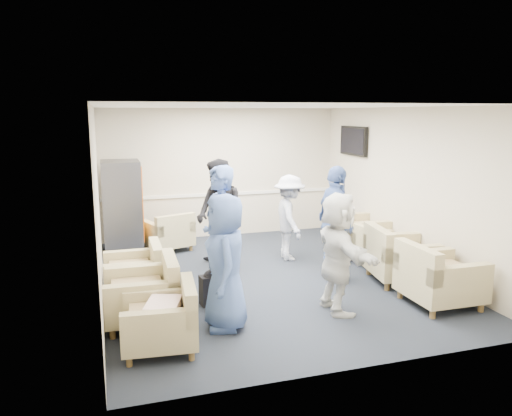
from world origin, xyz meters
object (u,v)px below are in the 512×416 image
object	(u,v)px
armchair_right_far	(353,234)
vending_machine	(122,207)
armchair_right_near	(436,279)
person_mid_left	(220,237)
armchair_right_midnear	(397,258)
armchair_left_far	(137,274)
person_front_left	(225,262)
person_mid_right	(335,223)
armchair_corner	(169,234)
person_back_left	(220,214)
armchair_right_midfar	(380,250)
person_back_right	(290,218)
armchair_left_near	(164,322)
armchair_left_mid	(147,296)
person_front_right	(338,253)

from	to	relation	value
armchair_right_far	vending_machine	size ratio (longest dim) A/B	0.57
armchair_right_near	person_mid_left	world-z (taller)	person_mid_left
armchair_right_near	armchair_right_midnear	xyz separation A→B (m)	(0.05, 1.03, 0.00)
armchair_left_far	armchair_right_near	distance (m)	4.21
person_front_left	person_mid_right	xyz separation A→B (m)	(2.10, 1.29, 0.07)
armchair_corner	person_back_left	bearing A→B (deg)	98.45
armchair_right_midfar	person_back_left	world-z (taller)	person_back_left
armchair_corner	person_back_right	size ratio (longest dim) A/B	0.66
armchair_left_near	person_back_right	bearing A→B (deg)	143.22
armchair_left_mid	armchair_corner	xyz separation A→B (m)	(0.72, 3.29, -0.04)
armchair_right_midnear	person_back_right	size ratio (longest dim) A/B	0.69
armchair_right_near	vending_machine	size ratio (longest dim) A/B	0.54
armchair_corner	person_back_right	distance (m)	2.38
person_mid_right	person_front_right	world-z (taller)	person_mid_right
person_front_left	armchair_corner	bearing A→B (deg)	-168.89
armchair_left_near	armchair_left_far	bearing A→B (deg)	-169.23
armchair_left_far	vending_machine	xyz separation A→B (m)	(-0.07, 2.35, 0.55)
armchair_right_midnear	armchair_right_far	bearing A→B (deg)	6.41
armchair_right_midfar	armchair_corner	distance (m)	3.94
armchair_right_near	person_mid_left	size ratio (longest dim) A/B	0.48
armchair_right_far	person_mid_right	size ratio (longest dim) A/B	0.55
armchair_left_mid	armchair_right_midnear	xyz separation A→B (m)	(3.88, 0.44, 0.02)
person_back_right	person_front_right	distance (m)	2.44
armchair_left_far	person_mid_right	distance (m)	3.12
armchair_corner	person_back_right	xyz separation A→B (m)	(1.99, -1.23, 0.45)
vending_machine	person_back_left	size ratio (longest dim) A/B	0.94
armchair_right_midfar	person_front_right	distance (m)	2.21
person_front_left	person_front_right	size ratio (longest dim) A/B	1.04
vending_machine	person_front_left	bearing A→B (deg)	-74.79
armchair_right_far	armchair_corner	world-z (taller)	armchair_right_far
person_front_left	person_back_right	bearing A→B (deg)	152.30
armchair_left_mid	person_front_right	size ratio (longest dim) A/B	0.57
armchair_left_near	person_mid_right	xyz separation A→B (m)	(2.89, 1.64, 0.58)
armchair_left_far	vending_machine	bearing A→B (deg)	-177.37
armchair_left_far	person_mid_left	size ratio (longest dim) A/B	0.42
armchair_right_midnear	person_front_right	distance (m)	1.70
person_back_left	person_front_left	bearing A→B (deg)	-29.30
armchair_corner	vending_machine	size ratio (longest dim) A/B	0.58
armchair_right_midfar	armchair_right_near	bearing A→B (deg)	171.78
person_back_right	armchair_right_midnear	bearing A→B (deg)	-138.30
armchair_left_mid	armchair_right_midfar	bearing A→B (deg)	107.82
armchair_right_midfar	armchair_corner	xyz separation A→B (m)	(-3.29, 2.16, 0.01)
armchair_right_far	armchair_left_near	bearing A→B (deg)	128.57
armchair_left_near	armchair_right_far	size ratio (longest dim) A/B	0.88
person_front_left	person_mid_left	distance (m)	0.77
person_back_right	person_mid_right	xyz separation A→B (m)	(0.31, -1.20, 0.14)
person_front_right	armchair_corner	bearing A→B (deg)	28.53
vending_machine	person_mid_right	world-z (taller)	person_mid_right
armchair_right_midfar	person_front_right	size ratio (longest dim) A/B	0.50
person_front_left	armchair_left_mid	bearing A→B (deg)	-107.07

